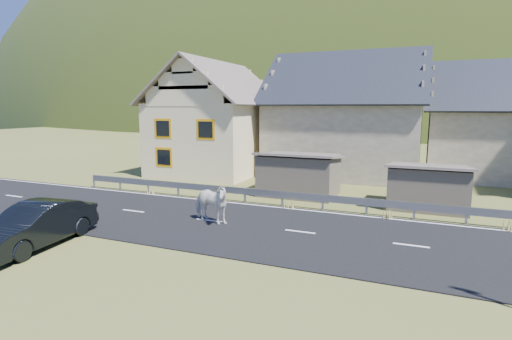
% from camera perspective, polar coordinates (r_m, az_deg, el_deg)
% --- Properties ---
extents(ground, '(160.00, 160.00, 0.00)m').
position_cam_1_polar(ground, '(15.66, 6.32, -8.89)').
color(ground, '#455022').
rests_on(ground, ground).
extents(road, '(60.00, 7.00, 0.04)m').
position_cam_1_polar(road, '(15.65, 6.32, -8.82)').
color(road, black).
rests_on(road, ground).
extents(lane_markings, '(60.00, 6.60, 0.01)m').
position_cam_1_polar(lane_markings, '(15.64, 6.32, -8.74)').
color(lane_markings, silver).
rests_on(lane_markings, road).
extents(guardrail, '(28.10, 0.09, 0.75)m').
position_cam_1_polar(guardrail, '(18.95, 9.52, -4.03)').
color(guardrail, '#93969B').
rests_on(guardrail, ground).
extents(shed_left, '(4.30, 3.30, 2.40)m').
position_cam_1_polar(shed_left, '(22.02, 6.18, -0.71)').
color(shed_left, brown).
rests_on(shed_left, ground).
extents(shed_right, '(3.80, 2.90, 2.20)m').
position_cam_1_polar(shed_right, '(20.67, 23.31, -2.32)').
color(shed_right, brown).
rests_on(shed_right, ground).
extents(house_cream, '(7.80, 9.80, 8.30)m').
position_cam_1_polar(house_cream, '(29.88, -5.60, 8.12)').
color(house_cream, beige).
rests_on(house_cream, ground).
extents(house_stone_a, '(10.80, 9.80, 8.90)m').
position_cam_1_polar(house_stone_a, '(29.76, 12.91, 8.47)').
color(house_stone_a, '#ACA189').
rests_on(house_stone_a, ground).
extents(house_stone_b, '(9.80, 8.80, 8.10)m').
position_cam_1_polar(house_stone_b, '(31.69, 31.77, 6.66)').
color(house_stone_b, '#ACA189').
rests_on(house_stone_b, ground).
extents(mountain, '(440.00, 280.00, 260.00)m').
position_cam_1_polar(mountain, '(195.89, 22.80, 1.04)').
color(mountain, '#2C3B16').
rests_on(mountain, ground).
extents(conifer_patch, '(76.00, 50.00, 28.00)m').
position_cam_1_polar(conifer_patch, '(137.67, -2.74, 9.51)').
color(conifer_patch, black).
rests_on(conifer_patch, ground).
extents(horse, '(1.35, 2.16, 1.69)m').
position_cam_1_polar(horse, '(16.63, -6.58, -4.66)').
color(horse, silver).
rests_on(horse, road).
extents(car, '(2.12, 4.73, 1.51)m').
position_cam_1_polar(car, '(15.89, -28.94, -6.89)').
color(car, black).
rests_on(car, ground).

